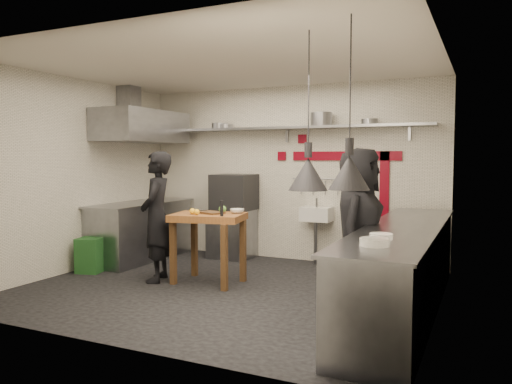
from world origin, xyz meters
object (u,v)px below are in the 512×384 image
at_px(prep_table, 208,248).
at_px(green_bin, 90,255).
at_px(chef_right, 358,227).
at_px(oven_stand, 232,234).
at_px(chef_left, 157,217).
at_px(combi_oven, 234,192).

bearing_deg(prep_table, green_bin, 174.81).
relative_size(prep_table, chef_right, 0.52).
relative_size(oven_stand, chef_right, 0.45).
height_order(oven_stand, prep_table, prep_table).
distance_m(oven_stand, chef_left, 1.88).
bearing_deg(chef_right, oven_stand, 54.96).
relative_size(oven_stand, chef_left, 0.46).
distance_m(oven_stand, chef_right, 3.12).
bearing_deg(green_bin, oven_stand, 52.89).
height_order(prep_table, chef_right, chef_right).
distance_m(green_bin, prep_table, 1.88).
height_order(combi_oven, chef_right, chef_right).
height_order(oven_stand, combi_oven, combi_oven).
bearing_deg(chef_right, prep_table, 85.57).
bearing_deg(combi_oven, green_bin, -128.22).
bearing_deg(oven_stand, chef_left, -95.36).
xyz_separation_m(combi_oven, chef_right, (2.47, -1.74, -0.21)).
distance_m(oven_stand, green_bin, 2.27).
xyz_separation_m(green_bin, chef_right, (3.89, 0.03, 0.63)).
height_order(oven_stand, chef_left, chef_left).
height_order(green_bin, chef_left, chef_left).
xyz_separation_m(green_bin, chef_left, (1.18, -0.01, 0.62)).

